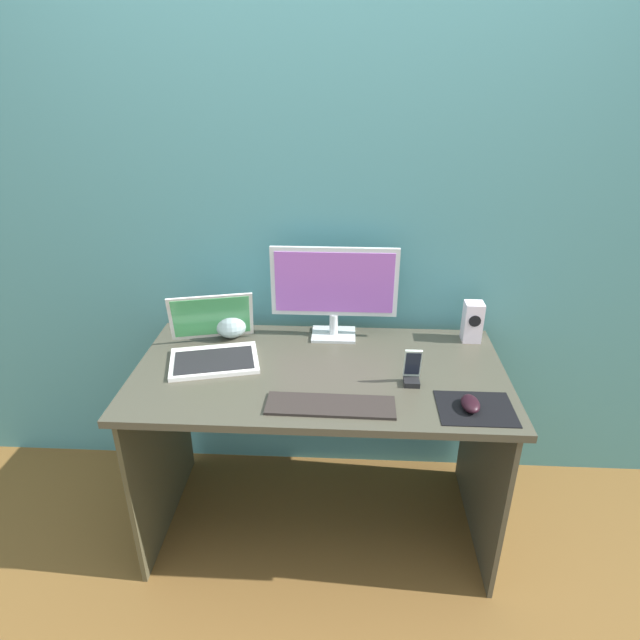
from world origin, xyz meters
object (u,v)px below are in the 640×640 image
keyboard_external (331,405)px  phone_in_dock (412,372)px  fishbowl (231,320)px  monitor (334,288)px  mouse (470,404)px  laptop (213,346)px  speaker_right (472,322)px

keyboard_external → phone_in_dock: size_ratio=3.11×
phone_in_dock → fishbowl: bearing=154.9°
monitor → mouse: bearing=-47.2°
laptop → mouse: bearing=-18.3°
monitor → laptop: bearing=-156.7°
speaker_right → mouse: bearing=-101.2°
fishbowl → phone_in_dock: size_ratio=1.09×
speaker_right → fishbowl: bearing=-179.2°
fishbowl → mouse: bearing=-28.4°
monitor → phone_in_dock: (0.29, -0.35, -0.17)m
fishbowl → monitor: bearing=2.8°
speaker_right → laptop: 1.04m
keyboard_external → phone_in_dock: 0.33m
monitor → phone_in_dock: bearing=-51.0°
laptop → keyboard_external: 0.56m
phone_in_dock → laptop: bearing=168.1°
mouse → speaker_right: bearing=78.3°
monitor → fishbowl: monitor is taller
laptop → keyboard_external: (0.46, -0.32, -0.04)m
monitor → phone_in_dock: 0.49m
fishbowl → keyboard_external: bearing=-48.8°
speaker_right → laptop: (-1.02, -0.19, -0.04)m
keyboard_external → monitor: bearing=91.5°
mouse → phone_in_dock: 0.23m
monitor → fishbowl: bearing=-177.2°
fishbowl → phone_in_dock: 0.79m
monitor → laptop: 0.53m
monitor → laptop: size_ratio=1.30×
monitor → mouse: 0.71m
mouse → phone_in_dock: bearing=139.7°
monitor → fishbowl: (-0.43, -0.02, -0.14)m
speaker_right → keyboard_external: 0.76m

